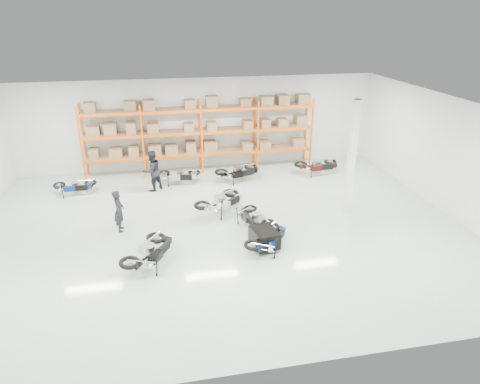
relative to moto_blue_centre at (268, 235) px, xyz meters
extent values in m
plane|color=#B7CCBB|center=(-1.33, 1.83, -0.54)|extent=(18.00, 18.00, 0.00)
plane|color=white|center=(-1.33, 1.83, 3.96)|extent=(18.00, 18.00, 0.00)
plane|color=silver|center=(-1.33, 8.83, 1.71)|extent=(18.00, 0.00, 18.00)
plane|color=silver|center=(-1.33, -5.17, 1.71)|extent=(18.00, 0.00, 18.00)
plane|color=silver|center=(7.67, 1.83, 1.71)|extent=(0.00, 14.00, 14.00)
cube|color=#F85C0D|center=(-6.93, 7.83, 1.21)|extent=(0.08, 0.08, 3.50)
cube|color=#F85C0D|center=(-6.93, 8.73, 1.21)|extent=(0.08, 0.08, 3.50)
cube|color=#F85C0D|center=(-4.13, 7.83, 1.21)|extent=(0.08, 0.08, 3.50)
cube|color=#F85C0D|center=(-4.13, 8.73, 1.21)|extent=(0.08, 0.08, 3.50)
cube|color=#F85C0D|center=(-1.33, 7.83, 1.21)|extent=(0.08, 0.08, 3.50)
cube|color=#F85C0D|center=(-1.33, 8.73, 1.21)|extent=(0.08, 0.08, 3.50)
cube|color=#F85C0D|center=(1.47, 7.83, 1.21)|extent=(0.08, 0.08, 3.50)
cube|color=#F85C0D|center=(1.47, 8.73, 1.21)|extent=(0.08, 0.08, 3.50)
cube|color=#F85C0D|center=(4.27, 7.83, 1.21)|extent=(0.08, 0.08, 3.50)
cube|color=#F85C0D|center=(4.27, 8.73, 1.21)|extent=(0.08, 0.08, 3.50)
cube|color=#F85C0D|center=(-5.53, 7.83, 0.36)|extent=(2.70, 0.08, 0.12)
cube|color=#F85C0D|center=(-5.53, 8.73, 0.36)|extent=(2.70, 0.08, 0.12)
cube|color=#9B7050|center=(-5.53, 8.28, 0.43)|extent=(2.68, 0.88, 0.02)
cube|color=#9B7050|center=(-5.53, 8.28, 0.66)|extent=(2.40, 0.70, 0.44)
cube|color=#F85C0D|center=(-2.73, 7.83, 0.36)|extent=(2.70, 0.08, 0.12)
cube|color=#F85C0D|center=(-2.73, 8.73, 0.36)|extent=(2.70, 0.08, 0.12)
cube|color=#9B7050|center=(-2.73, 8.28, 0.43)|extent=(2.68, 0.88, 0.02)
cube|color=#9B7050|center=(-2.73, 8.28, 0.66)|extent=(2.40, 0.70, 0.44)
cube|color=#F85C0D|center=(0.07, 7.83, 0.36)|extent=(2.70, 0.08, 0.12)
cube|color=#F85C0D|center=(0.07, 8.73, 0.36)|extent=(2.70, 0.08, 0.12)
cube|color=#9B7050|center=(0.07, 8.28, 0.43)|extent=(2.68, 0.88, 0.02)
cube|color=#9B7050|center=(0.07, 8.28, 0.66)|extent=(2.40, 0.70, 0.44)
cube|color=#F85C0D|center=(2.87, 7.83, 0.36)|extent=(2.70, 0.08, 0.12)
cube|color=#F85C0D|center=(2.87, 8.73, 0.36)|extent=(2.70, 0.08, 0.12)
cube|color=#9B7050|center=(2.87, 8.28, 0.43)|extent=(2.68, 0.88, 0.02)
cube|color=#9B7050|center=(2.87, 8.28, 0.66)|extent=(2.40, 0.70, 0.44)
cube|color=#F85C0D|center=(-5.53, 7.83, 1.46)|extent=(2.70, 0.08, 0.12)
cube|color=#F85C0D|center=(-5.53, 8.73, 1.46)|extent=(2.70, 0.08, 0.12)
cube|color=#9B7050|center=(-5.53, 8.28, 1.53)|extent=(2.68, 0.88, 0.02)
cube|color=#9B7050|center=(-5.53, 8.28, 1.76)|extent=(2.40, 0.70, 0.44)
cube|color=#F85C0D|center=(-2.73, 7.83, 1.46)|extent=(2.70, 0.08, 0.12)
cube|color=#F85C0D|center=(-2.73, 8.73, 1.46)|extent=(2.70, 0.08, 0.12)
cube|color=#9B7050|center=(-2.73, 8.28, 1.53)|extent=(2.68, 0.88, 0.02)
cube|color=#9B7050|center=(-2.73, 8.28, 1.76)|extent=(2.40, 0.70, 0.44)
cube|color=#F85C0D|center=(0.07, 7.83, 1.46)|extent=(2.70, 0.08, 0.12)
cube|color=#F85C0D|center=(0.07, 8.73, 1.46)|extent=(2.70, 0.08, 0.12)
cube|color=#9B7050|center=(0.07, 8.28, 1.53)|extent=(2.68, 0.88, 0.02)
cube|color=#9B7050|center=(0.07, 8.28, 1.76)|extent=(2.40, 0.70, 0.44)
cube|color=#F85C0D|center=(2.87, 7.83, 1.46)|extent=(2.70, 0.08, 0.12)
cube|color=#F85C0D|center=(2.87, 8.73, 1.46)|extent=(2.70, 0.08, 0.12)
cube|color=#9B7050|center=(2.87, 8.28, 1.53)|extent=(2.68, 0.88, 0.02)
cube|color=#9B7050|center=(2.87, 8.28, 1.76)|extent=(2.40, 0.70, 0.44)
cube|color=#F85C0D|center=(-5.53, 7.83, 2.56)|extent=(2.70, 0.08, 0.12)
cube|color=#F85C0D|center=(-5.53, 8.73, 2.56)|extent=(2.70, 0.08, 0.12)
cube|color=#9B7050|center=(-5.53, 8.28, 2.63)|extent=(2.68, 0.88, 0.02)
cube|color=#9B7050|center=(-5.53, 8.28, 2.86)|extent=(2.40, 0.70, 0.44)
cube|color=#F85C0D|center=(-2.73, 7.83, 2.56)|extent=(2.70, 0.08, 0.12)
cube|color=#F85C0D|center=(-2.73, 8.73, 2.56)|extent=(2.70, 0.08, 0.12)
cube|color=#9B7050|center=(-2.73, 8.28, 2.63)|extent=(2.68, 0.88, 0.02)
cube|color=#9B7050|center=(-2.73, 8.28, 2.86)|extent=(2.40, 0.70, 0.44)
cube|color=#F85C0D|center=(0.07, 7.83, 2.56)|extent=(2.70, 0.08, 0.12)
cube|color=#F85C0D|center=(0.07, 8.73, 2.56)|extent=(2.70, 0.08, 0.12)
cube|color=#9B7050|center=(0.07, 8.28, 2.63)|extent=(2.68, 0.88, 0.02)
cube|color=#9B7050|center=(0.07, 8.28, 2.86)|extent=(2.40, 0.70, 0.44)
cube|color=#F85C0D|center=(2.87, 7.83, 2.56)|extent=(2.70, 0.08, 0.12)
cube|color=#F85C0D|center=(2.87, 8.73, 2.56)|extent=(2.70, 0.08, 0.12)
cube|color=#9B7050|center=(2.87, 8.28, 2.63)|extent=(2.68, 0.88, 0.02)
cube|color=#9B7050|center=(2.87, 8.28, 2.86)|extent=(2.40, 0.70, 0.44)
cube|color=white|center=(3.87, 2.33, 1.71)|extent=(0.25, 0.25, 4.50)
cube|color=black|center=(-0.13, 0.04, -0.12)|extent=(0.95, 1.12, 0.57)
cube|color=yellow|center=(-0.13, -0.46, -0.12)|extent=(0.17, 0.05, 0.11)
torus|color=black|center=(-0.52, 0.04, -0.33)|extent=(0.08, 0.40, 0.40)
torus|color=black|center=(0.27, 0.04, -0.33)|extent=(0.08, 0.40, 0.40)
cylinder|color=black|center=(-0.13, 0.72, -0.07)|extent=(0.21, 0.93, 0.04)
imported|color=black|center=(-4.99, 2.33, 0.25)|extent=(0.38, 0.58, 1.58)
imported|color=black|center=(-3.78, 6.00, 0.39)|extent=(1.14, 1.11, 1.85)
camera|label=1|loc=(-3.37, -12.22, 6.94)|focal=32.00mm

